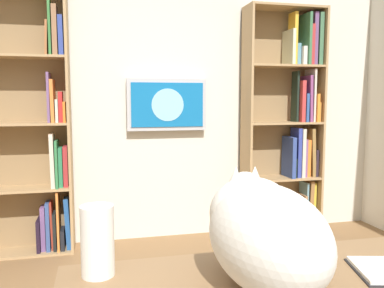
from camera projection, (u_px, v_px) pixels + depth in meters
wall_back at (157, 94)px, 3.76m from camera, size 4.52×0.06×2.70m
bookshelf_left at (292, 119)px, 3.91m from camera, size 0.76×0.28×2.16m
bookshelf_right at (33, 133)px, 3.39m from camera, size 0.81×0.28×2.20m
wall_mounted_tv at (167, 105)px, 3.71m from camera, size 0.73×0.07×0.47m
cat at (262, 229)px, 1.28m from camera, size 0.34×0.70×0.35m
paper_towel_roll at (97, 241)px, 1.34m from camera, size 0.11×0.11×0.24m
coffee_mug at (281, 244)px, 1.51m from camera, size 0.08×0.08×0.10m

